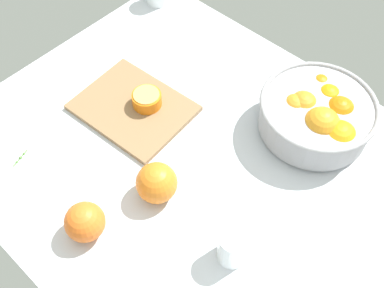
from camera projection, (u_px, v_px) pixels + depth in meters
ground_plane at (211, 172)px, 102.28cm from camera, size 113.83×84.52×3.00cm
fruit_bowl at (317, 115)px, 102.82cm from camera, size 26.63×26.63×11.43cm
juice_glass at (233, 248)px, 86.37cm from camera, size 6.04×6.04×8.34cm
cutting_board at (133, 108)px, 110.35cm from camera, size 28.08×22.69×1.27cm
orange_half_0 at (147, 99)px, 108.84cm from camera, size 7.17×7.17×3.59cm
loose_orange_1 at (157, 183)px, 93.73cm from camera, size 8.80×8.80×8.80cm
loose_orange_2 at (85, 222)px, 88.95cm from camera, size 8.15×8.15×8.15cm
herb_sprig_0 at (20, 157)px, 102.41cm from camera, size 1.78×5.01×0.80cm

